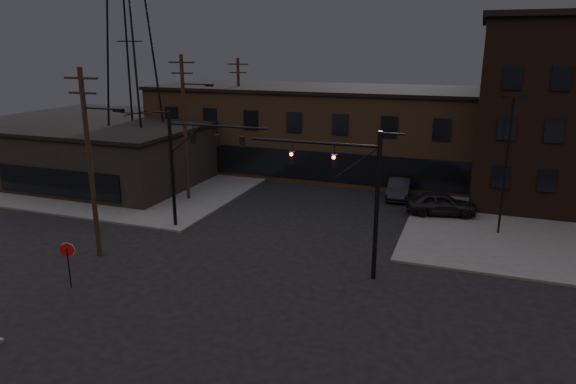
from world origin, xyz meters
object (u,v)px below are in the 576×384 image
object	(u,v)px
stop_sign	(67,255)
car_crossing	(399,188)
traffic_signal_near	(356,188)
traffic_signal_far	(188,157)
parked_car_lot_b	(545,187)
parked_car_lot_a	(441,203)

from	to	relation	value
stop_sign	car_crossing	world-z (taller)	stop_sign
traffic_signal_near	traffic_signal_far	xyz separation A→B (m)	(-12.07, 3.50, 0.08)
stop_sign	parked_car_lot_b	bearing A→B (deg)	47.30
stop_sign	parked_car_lot_b	size ratio (longest dim) A/B	0.50
stop_sign	parked_car_lot_a	bearing A→B (deg)	47.44
parked_car_lot_a	car_crossing	world-z (taller)	parked_car_lot_a
traffic_signal_far	parked_car_lot_a	xyz separation A→B (m)	(15.81, 8.63, -4.01)
stop_sign	car_crossing	xyz separation A→B (m)	(13.50, 22.59, -1.03)
traffic_signal_far	stop_sign	bearing A→B (deg)	-97.32
traffic_signal_far	car_crossing	xyz separation A→B (m)	(12.22, 12.60, -4.20)
parked_car_lot_b	traffic_signal_near	bearing A→B (deg)	174.94
traffic_signal_near	parked_car_lot_a	world-z (taller)	traffic_signal_near
traffic_signal_far	stop_sign	size ratio (longest dim) A/B	3.23
stop_sign	parked_car_lot_b	distance (m)	36.57
traffic_signal_far	stop_sign	distance (m)	10.55
stop_sign	car_crossing	bearing A→B (deg)	59.13
traffic_signal_near	stop_sign	size ratio (longest dim) A/B	3.23
traffic_signal_far	traffic_signal_near	bearing A→B (deg)	-16.17
parked_car_lot_a	traffic_signal_near	bearing A→B (deg)	151.90
parked_car_lot_a	traffic_signal_far	bearing A→B (deg)	107.67
stop_sign	car_crossing	size ratio (longest dim) A/B	0.50
traffic_signal_near	parked_car_lot_a	size ratio (longest dim) A/B	1.60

